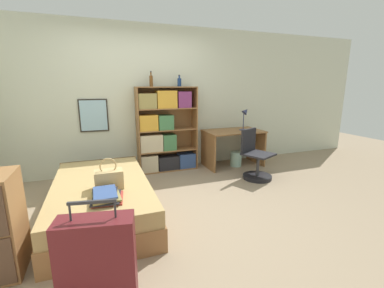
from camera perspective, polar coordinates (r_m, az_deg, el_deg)
The scene contains 13 objects.
ground_plane at distance 3.53m, azimuth -6.94°, elevation -13.32°, with size 14.00×14.00×0.00m, color gray.
wall_back at distance 4.76m, azimuth -12.03°, elevation 9.55°, with size 10.00×0.09×2.60m.
bed at distance 3.38m, azimuth -19.34°, elevation -11.17°, with size 1.10×2.00×0.43m.
handbag at distance 3.01m, azimuth -17.96°, elevation -7.36°, with size 0.30×0.18×0.35m.
book_stack_on_bed at distance 2.74m, azimuth -18.54°, elevation -10.90°, with size 0.33×0.38×0.09m.
suitcase at distance 2.04m, azimuth -20.16°, elevation -23.99°, with size 0.54×0.30×0.83m.
bookcase at distance 4.70m, azimuth -6.38°, elevation 2.65°, with size 1.08×0.32×1.53m.
bottle_green at distance 4.62m, azimuth -9.07°, elevation 13.74°, with size 0.06×0.06×0.26m.
bottle_brown at distance 4.74m, azimuth -2.83°, elevation 13.60°, with size 0.07×0.07×0.20m.
desk at distance 5.08m, azimuth 9.12°, elevation 0.58°, with size 1.11×0.68×0.70m.
desk_lamp at distance 5.08m, azimuth 11.74°, elevation 6.37°, with size 0.19×0.14×0.45m.
desk_chair at distance 4.50m, azimuth 13.92°, elevation -4.18°, with size 0.59×0.59×0.84m.
waste_bin at distance 5.12m, azimuth 9.73°, elevation -3.27°, with size 0.22×0.22×0.29m.
Camera 1 is at (-0.70, -3.09, 1.55)m, focal length 24.00 mm.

